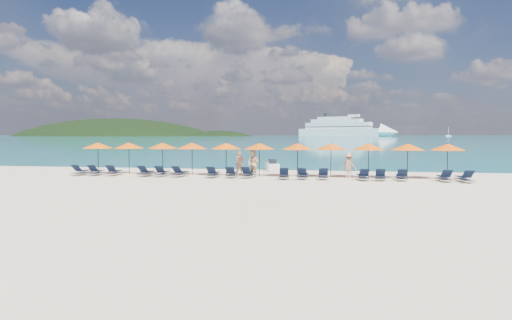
# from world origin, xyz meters

# --- Properties ---
(ground) EXTENTS (1400.00, 1400.00, 0.00)m
(ground) POSITION_xyz_m (0.00, 0.00, 0.00)
(ground) COLOR beige
(sea) EXTENTS (1600.00, 1300.00, 0.01)m
(sea) POSITION_xyz_m (0.00, 660.00, 0.01)
(sea) COLOR #1FA9B2
(sea) RESTS_ON ground
(headland_main) EXTENTS (374.00, 242.00, 126.50)m
(headland_main) POSITION_xyz_m (-300.00, 540.00, -38.00)
(headland_main) COLOR black
(headland_main) RESTS_ON ground
(headland_small) EXTENTS (162.00, 126.00, 85.50)m
(headland_small) POSITION_xyz_m (-150.00, 560.00, -35.00)
(headland_small) COLOR black
(headland_small) RESTS_ON ground
(cruise_ship) EXTENTS (131.45, 72.51, 37.29)m
(cruise_ship) POSITION_xyz_m (25.33, 556.25, 9.70)
(cruise_ship) COLOR silver
(cruise_ship) RESTS_ON ground
(sailboat_near) EXTENTS (6.40, 2.13, 11.72)m
(sailboat_near) POSITION_xyz_m (145.04, 532.88, 1.20)
(sailboat_near) COLOR silver
(sailboat_near) RESTS_ON ground
(jetski) EXTENTS (1.44, 2.46, 0.83)m
(jetski) POSITION_xyz_m (0.10, 9.70, 0.34)
(jetski) COLOR silver
(jetski) RESTS_ON ground
(beachgoer_a) EXTENTS (0.72, 0.64, 1.67)m
(beachgoer_a) POSITION_xyz_m (-1.47, 4.96, 0.83)
(beachgoer_a) COLOR tan
(beachgoer_a) RESTS_ON ground
(beachgoer_b) EXTENTS (0.99, 0.85, 1.77)m
(beachgoer_b) POSITION_xyz_m (-0.38, 4.12, 0.88)
(beachgoer_b) COLOR tan
(beachgoer_b) RESTS_ON ground
(beachgoer_c) EXTENTS (1.15, 0.94, 1.62)m
(beachgoer_c) POSITION_xyz_m (5.77, 4.73, 0.81)
(beachgoer_c) COLOR tan
(beachgoer_c) RESTS_ON ground
(umbrella_0) EXTENTS (2.10, 2.10, 2.28)m
(umbrella_0) POSITION_xyz_m (-11.71, 4.64, 2.02)
(umbrella_0) COLOR black
(umbrella_0) RESTS_ON ground
(umbrella_1) EXTENTS (2.10, 2.10, 2.28)m
(umbrella_1) POSITION_xyz_m (-9.41, 4.75, 2.02)
(umbrella_1) COLOR black
(umbrella_1) RESTS_ON ground
(umbrella_2) EXTENTS (2.10, 2.10, 2.28)m
(umbrella_2) POSITION_xyz_m (-6.93, 4.84, 2.02)
(umbrella_2) COLOR black
(umbrella_2) RESTS_ON ground
(umbrella_3) EXTENTS (2.10, 2.10, 2.28)m
(umbrella_3) POSITION_xyz_m (-4.79, 4.85, 2.02)
(umbrella_3) COLOR black
(umbrella_3) RESTS_ON ground
(umbrella_4) EXTENTS (2.10, 2.10, 2.28)m
(umbrella_4) POSITION_xyz_m (-2.37, 4.78, 2.02)
(umbrella_4) COLOR black
(umbrella_4) RESTS_ON ground
(umbrella_5) EXTENTS (2.10, 2.10, 2.28)m
(umbrella_5) POSITION_xyz_m (-0.10, 4.83, 2.02)
(umbrella_5) COLOR black
(umbrella_5) RESTS_ON ground
(umbrella_6) EXTENTS (2.10, 2.10, 2.28)m
(umbrella_6) POSITION_xyz_m (2.45, 4.80, 2.02)
(umbrella_6) COLOR black
(umbrella_6) RESTS_ON ground
(umbrella_7) EXTENTS (2.10, 2.10, 2.28)m
(umbrella_7) POSITION_xyz_m (4.62, 4.85, 2.02)
(umbrella_7) COLOR black
(umbrella_7) RESTS_ON ground
(umbrella_8) EXTENTS (2.10, 2.10, 2.28)m
(umbrella_8) POSITION_xyz_m (7.00, 4.87, 2.02)
(umbrella_8) COLOR black
(umbrella_8) RESTS_ON ground
(umbrella_9) EXTENTS (2.10, 2.10, 2.28)m
(umbrella_9) POSITION_xyz_m (9.38, 4.89, 2.02)
(umbrella_9) COLOR black
(umbrella_9) RESTS_ON ground
(umbrella_10) EXTENTS (2.10, 2.10, 2.28)m
(umbrella_10) POSITION_xyz_m (11.72, 4.79, 2.02)
(umbrella_10) COLOR black
(umbrella_10) RESTS_ON ground
(lounger_0) EXTENTS (0.70, 1.73, 0.66)m
(lounger_0) POSITION_xyz_m (-12.28, 3.45, 0.24)
(lounger_0) COLOR silver
(lounger_0) RESTS_ON ground
(lounger_1) EXTENTS (0.74, 1.74, 0.66)m
(lounger_1) POSITION_xyz_m (-11.22, 3.54, 0.24)
(lounger_1) COLOR silver
(lounger_1) RESTS_ON ground
(lounger_2) EXTENTS (0.78, 1.75, 0.66)m
(lounger_2) POSITION_xyz_m (-9.95, 3.63, 0.24)
(lounger_2) COLOR silver
(lounger_2) RESTS_ON ground
(lounger_3) EXTENTS (0.71, 1.73, 0.66)m
(lounger_3) POSITION_xyz_m (-7.53, 3.48, 0.24)
(lounger_3) COLOR silver
(lounger_3) RESTS_ON ground
(lounger_4) EXTENTS (0.68, 1.72, 0.66)m
(lounger_4) POSITION_xyz_m (-6.45, 3.58, 0.24)
(lounger_4) COLOR silver
(lounger_4) RESTS_ON ground
(lounger_5) EXTENTS (0.79, 1.76, 0.66)m
(lounger_5) POSITION_xyz_m (-5.20, 3.58, 0.24)
(lounger_5) COLOR silver
(lounger_5) RESTS_ON ground
(lounger_6) EXTENTS (0.66, 1.71, 0.66)m
(lounger_6) POSITION_xyz_m (-2.92, 3.54, 0.24)
(lounger_6) COLOR silver
(lounger_6) RESTS_ON ground
(lounger_7) EXTENTS (0.72, 1.73, 0.66)m
(lounger_7) POSITION_xyz_m (-1.73, 3.65, 0.24)
(lounger_7) COLOR silver
(lounger_7) RESTS_ON ground
(lounger_8) EXTENTS (0.79, 1.75, 0.66)m
(lounger_8) POSITION_xyz_m (-0.63, 3.72, 0.24)
(lounger_8) COLOR silver
(lounger_8) RESTS_ON ground
(lounger_9) EXTENTS (0.79, 1.76, 0.66)m
(lounger_9) POSITION_xyz_m (1.72, 3.36, 0.24)
(lounger_9) COLOR silver
(lounger_9) RESTS_ON ground
(lounger_10) EXTENTS (0.71, 1.73, 0.66)m
(lounger_10) POSITION_xyz_m (2.91, 3.48, 0.24)
(lounger_10) COLOR silver
(lounger_10) RESTS_ON ground
(lounger_11) EXTENTS (0.73, 1.74, 0.66)m
(lounger_11) POSITION_xyz_m (4.15, 3.60, 0.24)
(lounger_11) COLOR silver
(lounger_11) RESTS_ON ground
(lounger_12) EXTENTS (0.77, 1.75, 0.66)m
(lounger_12) POSITION_xyz_m (6.55, 3.47, 0.24)
(lounger_12) COLOR silver
(lounger_12) RESTS_ON ground
(lounger_13) EXTENTS (0.76, 1.75, 0.66)m
(lounger_13) POSITION_xyz_m (7.59, 3.57, 0.24)
(lounger_13) COLOR silver
(lounger_13) RESTS_ON ground
(lounger_14) EXTENTS (0.69, 1.72, 0.66)m
(lounger_14) POSITION_xyz_m (8.83, 3.68, 0.24)
(lounger_14) COLOR silver
(lounger_14) RESTS_ON ground
(lounger_15) EXTENTS (0.64, 1.71, 0.66)m
(lounger_15) POSITION_xyz_m (11.26, 3.53, 0.24)
(lounger_15) COLOR silver
(lounger_15) RESTS_ON ground
(lounger_16) EXTENTS (0.74, 1.74, 0.66)m
(lounger_16) POSITION_xyz_m (12.35, 3.40, 0.24)
(lounger_16) COLOR silver
(lounger_16) RESTS_ON ground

